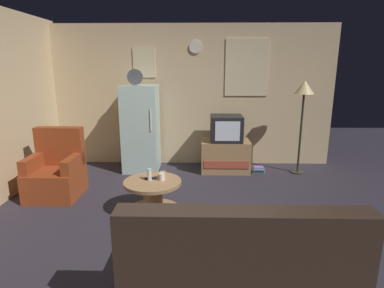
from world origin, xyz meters
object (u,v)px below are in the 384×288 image
(remote_control, at_px, (150,178))
(tv_stand, at_px, (225,156))
(coffee_table, at_px, (153,197))
(fridge, at_px, (141,128))
(mug_ceramic_tan, at_px, (163,175))
(crt_tv, at_px, (226,128))
(mug_ceramic_white, at_px, (162,177))
(couch, at_px, (237,270))
(standing_lamp, at_px, (304,95))
(armchair, at_px, (56,173))
(wine_glass, at_px, (149,174))
(book_stack, at_px, (258,170))

(remote_control, bearing_deg, tv_stand, 46.79)
(coffee_table, bearing_deg, fridge, 104.46)
(tv_stand, bearing_deg, mug_ceramic_tan, -120.05)
(crt_tv, xyz_separation_m, coffee_table, (-1.05, -1.68, -0.55))
(mug_ceramic_white, bearing_deg, couch, -64.53)
(remote_control, relative_size, couch, 0.09)
(coffee_table, relative_size, mug_ceramic_white, 8.00)
(fridge, height_order, remote_control, fridge)
(mug_ceramic_white, bearing_deg, tv_stand, 60.72)
(standing_lamp, height_order, couch, standing_lamp)
(mug_ceramic_tan, relative_size, remote_control, 0.60)
(crt_tv, distance_m, armchair, 2.79)
(remote_control, distance_m, armchair, 1.51)
(standing_lamp, bearing_deg, wine_glass, -145.78)
(wine_glass, distance_m, couch, 1.85)
(fridge, relative_size, mug_ceramic_white, 19.67)
(mug_ceramic_white, bearing_deg, wine_glass, -176.87)
(coffee_table, distance_m, wine_glass, 0.30)
(standing_lamp, height_order, remote_control, standing_lamp)
(standing_lamp, xyz_separation_m, wine_glass, (-2.35, -1.60, -0.85))
(mug_ceramic_tan, relative_size, couch, 0.05)
(tv_stand, relative_size, crt_tv, 1.56)
(coffee_table, bearing_deg, remote_control, 122.76)
(fridge, xyz_separation_m, remote_control, (0.41, -1.67, -0.31))
(crt_tv, distance_m, mug_ceramic_white, 1.92)
(armchair, bearing_deg, crt_tv, 24.29)
(coffee_table, relative_size, armchair, 0.75)
(fridge, bearing_deg, mug_ceramic_white, -71.82)
(mug_ceramic_white, relative_size, mug_ceramic_tan, 1.00)
(tv_stand, bearing_deg, coffee_table, -121.64)
(mug_ceramic_tan, height_order, armchair, armchair)
(standing_lamp, xyz_separation_m, remote_control, (-2.34, -1.56, -0.91))
(crt_tv, xyz_separation_m, armchair, (-2.51, -1.13, -0.43))
(couch, bearing_deg, remote_control, 119.25)
(wine_glass, xyz_separation_m, remote_control, (0.00, 0.04, -0.06))
(coffee_table, xyz_separation_m, couch, (0.88, -1.57, 0.10))
(tv_stand, xyz_separation_m, book_stack, (0.58, -0.09, -0.22))
(crt_tv, height_order, book_stack, crt_tv)
(crt_tv, relative_size, wine_glass, 3.60)
(crt_tv, distance_m, coffee_table, 2.06)
(book_stack, bearing_deg, coffee_table, -135.36)
(crt_tv, xyz_separation_m, wine_glass, (-1.08, -1.66, -0.26))
(wine_glass, bearing_deg, tv_stand, 57.04)
(mug_ceramic_white, bearing_deg, armchair, 161.78)
(fridge, relative_size, standing_lamp, 1.11)
(fridge, xyz_separation_m, couch, (1.32, -3.30, -0.44))
(mug_ceramic_tan, distance_m, remote_control, 0.17)
(remote_control, bearing_deg, coffee_table, -66.91)
(coffee_table, height_order, book_stack, coffee_table)
(crt_tv, height_order, mug_ceramic_tan, crt_tv)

